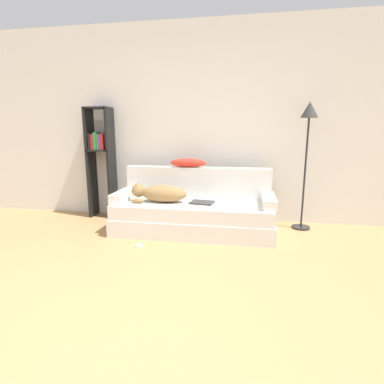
{
  "coord_description": "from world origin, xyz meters",
  "views": [
    {
      "loc": [
        0.82,
        -1.45,
        1.26
      ],
      "look_at": [
        0.23,
        2.02,
        0.53
      ],
      "focal_mm": 28.0,
      "sensor_mm": 36.0,
      "label": 1
    }
  ],
  "objects_px": {
    "bookshelf": "(100,156)",
    "couch": "(193,217)",
    "floor_lamp": "(308,130)",
    "laptop": "(202,202)",
    "dog": "(160,193)",
    "power_adapter": "(139,246)",
    "throw_pillow": "(188,163)"
  },
  "relations": [
    {
      "from": "floor_lamp",
      "to": "couch",
      "type": "bearing_deg",
      "value": -164.57
    },
    {
      "from": "laptop",
      "to": "dog",
      "type": "bearing_deg",
      "value": -168.74
    },
    {
      "from": "dog",
      "to": "power_adapter",
      "type": "xyz_separation_m",
      "value": [
        -0.09,
        -0.56,
        -0.48
      ]
    },
    {
      "from": "bookshelf",
      "to": "couch",
      "type": "bearing_deg",
      "value": -18.59
    },
    {
      "from": "bookshelf",
      "to": "power_adapter",
      "type": "distance_m",
      "value": 1.7
    },
    {
      "from": "floor_lamp",
      "to": "power_adapter",
      "type": "xyz_separation_m",
      "value": [
        -1.87,
        -0.99,
        -1.25
      ]
    },
    {
      "from": "couch",
      "to": "bookshelf",
      "type": "relative_size",
      "value": 1.24
    },
    {
      "from": "floor_lamp",
      "to": "laptop",
      "type": "bearing_deg",
      "value": -162.33
    },
    {
      "from": "dog",
      "to": "power_adapter",
      "type": "height_order",
      "value": "dog"
    },
    {
      "from": "throw_pillow",
      "to": "power_adapter",
      "type": "bearing_deg",
      "value": -112.21
    },
    {
      "from": "laptop",
      "to": "floor_lamp",
      "type": "height_order",
      "value": "floor_lamp"
    },
    {
      "from": "floor_lamp",
      "to": "power_adapter",
      "type": "height_order",
      "value": "floor_lamp"
    },
    {
      "from": "laptop",
      "to": "floor_lamp",
      "type": "bearing_deg",
      "value": 26.38
    },
    {
      "from": "laptop",
      "to": "throw_pillow",
      "type": "relative_size",
      "value": 0.65
    },
    {
      "from": "couch",
      "to": "power_adapter",
      "type": "xyz_separation_m",
      "value": [
        -0.5,
        -0.61,
        -0.17
      ]
    },
    {
      "from": "floor_lamp",
      "to": "dog",
      "type": "bearing_deg",
      "value": -166.65
    },
    {
      "from": "laptop",
      "to": "power_adapter",
      "type": "xyz_separation_m",
      "value": [
        -0.62,
        -0.59,
        -0.38
      ]
    },
    {
      "from": "dog",
      "to": "laptop",
      "type": "bearing_deg",
      "value": 2.55
    },
    {
      "from": "dog",
      "to": "power_adapter",
      "type": "bearing_deg",
      "value": -98.76
    },
    {
      "from": "throw_pillow",
      "to": "bookshelf",
      "type": "xyz_separation_m",
      "value": [
        -1.32,
        0.17,
        0.06
      ]
    },
    {
      "from": "couch",
      "to": "dog",
      "type": "distance_m",
      "value": 0.52
    },
    {
      "from": "bookshelf",
      "to": "power_adapter",
      "type": "height_order",
      "value": "bookshelf"
    },
    {
      "from": "throw_pillow",
      "to": "laptop",
      "type": "bearing_deg",
      "value": -55.15
    },
    {
      "from": "bookshelf",
      "to": "power_adapter",
      "type": "xyz_separation_m",
      "value": [
        0.94,
        -1.09,
        -0.89
      ]
    },
    {
      "from": "couch",
      "to": "throw_pillow",
      "type": "relative_size",
      "value": 4.11
    },
    {
      "from": "power_adapter",
      "to": "floor_lamp",
      "type": "bearing_deg",
      "value": 27.75
    },
    {
      "from": "dog",
      "to": "floor_lamp",
      "type": "distance_m",
      "value": 1.99
    },
    {
      "from": "laptop",
      "to": "bookshelf",
      "type": "xyz_separation_m",
      "value": [
        -1.56,
        0.51,
        0.51
      ]
    },
    {
      "from": "laptop",
      "to": "power_adapter",
      "type": "height_order",
      "value": "laptop"
    },
    {
      "from": "couch",
      "to": "laptop",
      "type": "distance_m",
      "value": 0.23
    },
    {
      "from": "bookshelf",
      "to": "power_adapter",
      "type": "bearing_deg",
      "value": -49.24
    },
    {
      "from": "bookshelf",
      "to": "floor_lamp",
      "type": "distance_m",
      "value": 2.84
    }
  ]
}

